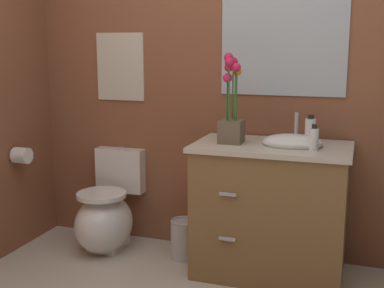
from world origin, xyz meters
The scene contains 10 objects.
wall_back centered at (0.20, 1.64, 1.25)m, with size 4.69×0.05×2.50m, color brown.
toilet centered at (-0.91, 1.34, 0.24)m, with size 0.38×0.59×0.69m.
vanity_cabinet centered at (0.25, 1.32, 0.43)m, with size 0.94×0.56×1.01m.
flower_vase centered at (0.00, 1.28, 1.04)m, with size 0.14×0.14×0.54m.
soap_bottle centered at (0.50, 1.21, 0.90)m, with size 0.05×0.05×0.15m.
lotion_bottle centered at (0.45, 1.45, 0.91)m, with size 0.07×0.07×0.17m.
trash_bin centered at (-0.34, 1.36, 0.14)m, with size 0.18×0.18×0.27m.
wall_poster centered at (-0.91, 1.61, 1.27)m, with size 0.36×0.01×0.48m, color beige.
wall_mirror centered at (0.25, 1.61, 1.45)m, with size 0.80×0.01×0.70m, color #B2BCC6.
toilet_paper_roll centered at (-1.44, 1.15, 0.68)m, with size 0.11×0.11×0.11m, color white.
Camera 1 is at (0.75, -1.65, 1.41)m, focal length 47.06 mm.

